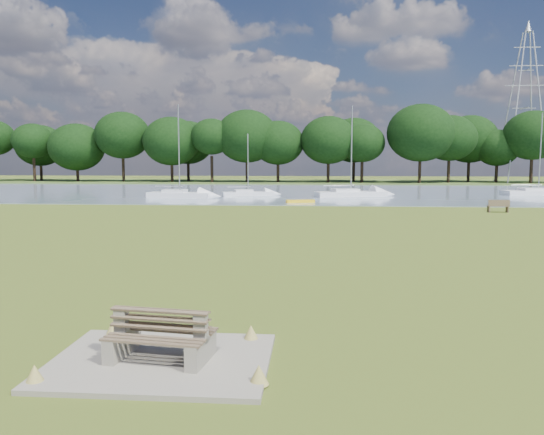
# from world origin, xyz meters

# --- Properties ---
(ground) EXTENTS (220.00, 220.00, 0.00)m
(ground) POSITION_xyz_m (0.00, 0.00, 0.00)
(ground) COLOR #585F22
(river) EXTENTS (220.00, 40.00, 0.10)m
(river) POSITION_xyz_m (0.00, 42.00, 0.00)
(river) COLOR slate
(river) RESTS_ON ground
(far_bank) EXTENTS (220.00, 20.00, 0.40)m
(far_bank) POSITION_xyz_m (0.00, 72.00, 0.00)
(far_bank) COLOR #4C6626
(far_bank) RESTS_ON ground
(concrete_pad) EXTENTS (4.20, 3.20, 0.10)m
(concrete_pad) POSITION_xyz_m (0.00, -14.00, 0.05)
(concrete_pad) COLOR gray
(concrete_pad) RESTS_ON ground
(bench_pair) EXTENTS (2.10, 1.41, 1.06)m
(bench_pair) POSITION_xyz_m (-0.00, -14.00, 0.53)
(bench_pair) COLOR gray
(bench_pair) RESTS_ON concrete_pad
(riverbank_bench) EXTENTS (1.58, 0.48, 0.98)m
(riverbank_bench) POSITION_xyz_m (16.88, 17.44, 0.49)
(riverbank_bench) COLOR brown
(riverbank_bench) RESTS_ON ground
(kayak) EXTENTS (2.71, 1.31, 0.26)m
(kayak) POSITION_xyz_m (1.70, 25.04, 0.18)
(kayak) COLOR yellow
(kayak) RESTS_ON river
(pylon) EXTENTS (6.57, 4.61, 26.85)m
(pylon) POSITION_xyz_m (38.18, 70.00, 17.07)
(pylon) COLOR #B1B1B1
(pylon) RESTS_ON far_bank
(tree_line) EXTENTS (159.84, 10.08, 12.20)m
(tree_line) POSITION_xyz_m (8.34, 68.00, 7.20)
(tree_line) COLOR black
(tree_line) RESTS_ON far_bank
(sailboat_0) EXTENTS (6.97, 2.77, 9.65)m
(sailboat_0) POSITION_xyz_m (-11.19, 30.88, 0.56)
(sailboat_0) COLOR silver
(sailboat_0) RESTS_ON river
(sailboat_1) EXTENTS (8.24, 3.59, 9.13)m
(sailboat_1) POSITION_xyz_m (27.99, 37.82, 0.52)
(sailboat_1) COLOR silver
(sailboat_1) RESTS_ON river
(sailboat_2) EXTENTS (5.80, 3.02, 6.78)m
(sailboat_2) POSITION_xyz_m (-4.34, 34.06, 0.46)
(sailboat_2) COLOR silver
(sailboat_2) RESTS_ON river
(sailboat_3) EXTENTS (7.95, 4.37, 9.65)m
(sailboat_3) POSITION_xyz_m (6.82, 33.54, 0.56)
(sailboat_3) COLOR silver
(sailboat_3) RESTS_ON river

